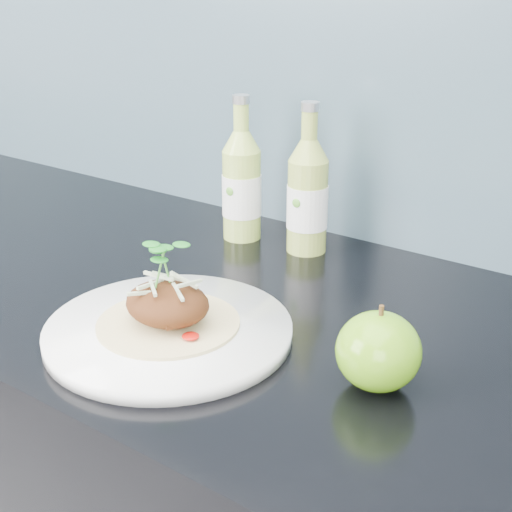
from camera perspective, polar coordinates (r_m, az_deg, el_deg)
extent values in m
cube|color=#729CB3|center=(1.07, 8.71, 19.56)|extent=(4.00, 0.02, 0.70)
cylinder|color=white|center=(0.83, -6.99, -5.96)|extent=(0.29, 0.29, 0.02)
cylinder|color=tan|center=(0.82, -7.02, -5.34)|extent=(0.16, 0.16, 0.00)
ellipsoid|color=#52280F|center=(0.81, -7.10, -3.80)|extent=(0.10, 0.09, 0.05)
ellipsoid|color=#3A870E|center=(0.72, 9.76, -7.52)|extent=(0.10, 0.10, 0.08)
cylinder|color=#472D14|center=(0.70, 9.99, -4.44)|extent=(0.01, 0.00, 0.01)
cylinder|color=#A9C753|center=(1.10, -1.15, 4.90)|extent=(0.06, 0.06, 0.14)
cone|color=#A9C753|center=(1.07, -1.18, 9.19)|extent=(0.06, 0.06, 0.03)
cylinder|color=#A9C753|center=(1.07, -1.20, 11.05)|extent=(0.02, 0.02, 0.04)
cylinder|color=silver|center=(1.06, -1.21, 12.44)|extent=(0.03, 0.03, 0.01)
cylinder|color=white|center=(1.10, -1.15, 4.92)|extent=(0.07, 0.07, 0.06)
ellipsoid|color=#59A533|center=(1.07, -2.13, 5.18)|extent=(0.01, 0.00, 0.01)
cylinder|color=#9BB049|center=(1.05, 4.12, 3.96)|extent=(0.07, 0.07, 0.14)
cone|color=#9BB049|center=(1.02, 4.25, 8.46)|extent=(0.06, 0.06, 0.03)
cylinder|color=#9BB049|center=(1.01, 4.31, 10.40)|extent=(0.02, 0.02, 0.04)
cylinder|color=silver|center=(1.01, 4.35, 11.86)|extent=(0.03, 0.03, 0.01)
cylinder|color=white|center=(1.05, 4.12, 3.99)|extent=(0.07, 0.07, 0.06)
ellipsoid|color=#59A533|center=(1.02, 3.23, 4.24)|extent=(0.01, 0.00, 0.01)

